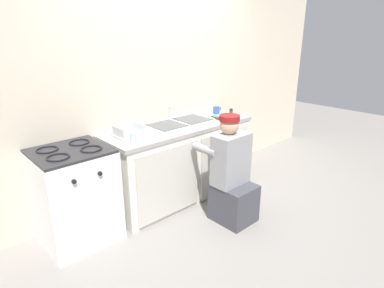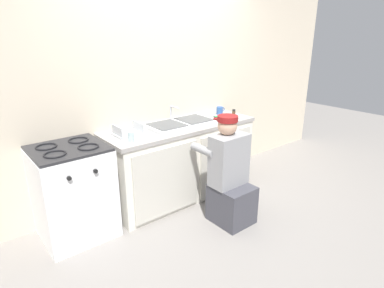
{
  "view_description": "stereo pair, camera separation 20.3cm",
  "coord_description": "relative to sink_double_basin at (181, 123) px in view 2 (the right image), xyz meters",
  "views": [
    {
      "loc": [
        -2.24,
        -2.34,
        1.86
      ],
      "look_at": [
        0.0,
        0.1,
        0.7
      ],
      "focal_mm": 30.0,
      "sensor_mm": 36.0,
      "label": 1
    },
    {
      "loc": [
        -2.08,
        -2.47,
        1.86
      ],
      "look_at": [
        0.0,
        0.1,
        0.7
      ],
      "focal_mm": 30.0,
      "sensor_mm": 36.0,
      "label": 2
    }
  ],
  "objects": [
    {
      "name": "counter_cabinet",
      "position": [
        0.0,
        -0.01,
        -0.48
      ],
      "size": [
        1.75,
        0.62,
        0.83
      ],
      "color": "silver",
      "rests_on": "ground_plane"
    },
    {
      "name": "water_glass",
      "position": [
        -0.72,
        -0.18,
        0.03
      ],
      "size": [
        0.06,
        0.06,
        0.1
      ],
      "color": "#ADC6CC",
      "rests_on": "countertop"
    },
    {
      "name": "dish_rack_tray",
      "position": [
        -0.64,
        0.04,
        0.01
      ],
      "size": [
        0.28,
        0.22,
        0.11
      ],
      "color": "#B2B7BC",
      "rests_on": "countertop"
    },
    {
      "name": "sink_double_basin",
      "position": [
        0.0,
        0.0,
        0.0
      ],
      "size": [
        0.8,
        0.44,
        0.19
      ],
      "color": "silver",
      "rests_on": "countertop"
    },
    {
      "name": "stove_range",
      "position": [
        -1.26,
        -0.0,
        -0.44
      ],
      "size": [
        0.64,
        0.62,
        0.91
      ],
      "color": "white",
      "rests_on": "ground_plane"
    },
    {
      "name": "back_wall",
      "position": [
        0.0,
        0.35,
        0.36
      ],
      "size": [
        6.0,
        0.1,
        2.5
      ],
      "primitive_type": "cube",
      "color": "beige",
      "rests_on": "ground_plane"
    },
    {
      "name": "cell_phone",
      "position": [
        0.55,
        -0.06,
        -0.01
      ],
      "size": [
        0.07,
        0.14,
        0.01
      ],
      "color": "black",
      "rests_on": "countertop"
    },
    {
      "name": "spice_bottle_pepper",
      "position": [
        0.68,
        -0.16,
        0.03
      ],
      "size": [
        0.04,
        0.04,
        0.1
      ],
      "color": "#513823",
      "rests_on": "countertop"
    },
    {
      "name": "countertop",
      "position": [
        0.0,
        -0.0,
        -0.04
      ],
      "size": [
        1.79,
        0.62,
        0.04
      ],
      "primitive_type": "cube",
      "color": "#9E9993",
      "rests_on": "counter_cabinet"
    },
    {
      "name": "coffee_mug",
      "position": [
        0.68,
        0.08,
        0.03
      ],
      "size": [
        0.13,
        0.08,
        0.09
      ],
      "color": "#335699",
      "rests_on": "countertop"
    },
    {
      "name": "ground_plane",
      "position": [
        0.0,
        -0.3,
        -0.89
      ],
      "size": [
        12.0,
        12.0,
        0.0
      ],
      "primitive_type": "plane",
      "color": "gray"
    },
    {
      "name": "plumber_person",
      "position": [
        0.05,
        -0.74,
        -0.43
      ],
      "size": [
        0.42,
        0.61,
        1.1
      ],
      "color": "#3F3F47",
      "rests_on": "ground_plane"
    }
  ]
}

